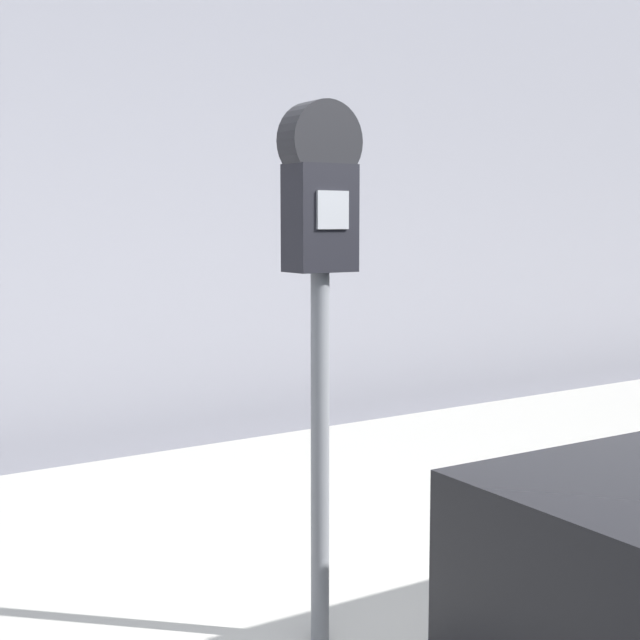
# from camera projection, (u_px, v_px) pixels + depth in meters

# --- Properties ---
(sidewalk) EXTENTS (24.00, 2.80, 0.14)m
(sidewalk) POSITION_uv_depth(u_px,v_px,m) (227.00, 561.00, 3.38)
(sidewalk) COLOR #ADAAA3
(sidewalk) RESTS_ON ground_plane
(parking_meter) EXTENTS (0.22, 0.13, 1.54)m
(parking_meter) POSITION_uv_depth(u_px,v_px,m) (320.00, 246.00, 2.47)
(parking_meter) COLOR slate
(parking_meter) RESTS_ON sidewalk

